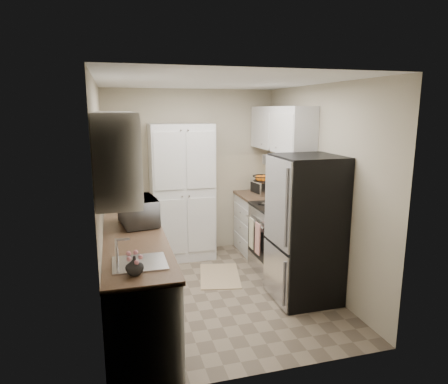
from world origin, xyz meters
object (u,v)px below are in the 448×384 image
object	(u,v)px
refrigerator	(306,229)
toaster_oven	(264,188)
wine_bottle	(128,204)
microwave	(139,211)
pantry_cabinet	(182,192)
electric_range	(280,238)

from	to	relation	value
refrigerator	toaster_oven	distance (m)	1.63
wine_bottle	microwave	bearing A→B (deg)	-77.97
pantry_cabinet	microwave	size ratio (longest dim) A/B	3.59
wine_bottle	toaster_oven	world-z (taller)	wine_bottle
refrigerator	electric_range	bearing A→B (deg)	87.52
toaster_oven	refrigerator	bearing A→B (deg)	-101.41
wine_bottle	toaster_oven	distance (m)	2.17
pantry_cabinet	toaster_oven	distance (m)	1.25
microwave	refrigerator	bearing A→B (deg)	-113.22
refrigerator	toaster_oven	bearing A→B (deg)	86.17
pantry_cabinet	microwave	xyz separation A→B (m)	(-0.71, -1.26, 0.07)
electric_range	wine_bottle	xyz separation A→B (m)	(-1.99, 0.15, 0.57)
electric_range	refrigerator	distance (m)	0.88
pantry_cabinet	wine_bottle	xyz separation A→B (m)	(-0.81, -0.78, 0.05)
wine_bottle	refrigerator	bearing A→B (deg)	-25.90
pantry_cabinet	microwave	bearing A→B (deg)	-119.35
refrigerator	microwave	bearing A→B (deg)	165.97
refrigerator	microwave	distance (m)	1.92
pantry_cabinet	microwave	world-z (taller)	pantry_cabinet
electric_range	refrigerator	size ratio (longest dim) A/B	0.66
pantry_cabinet	toaster_oven	world-z (taller)	pantry_cabinet
refrigerator	toaster_oven	size ratio (longest dim) A/B	4.71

